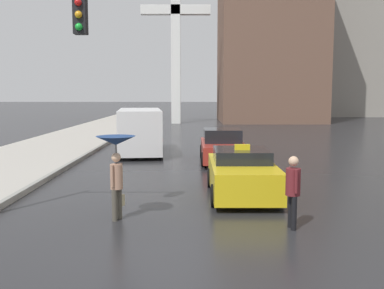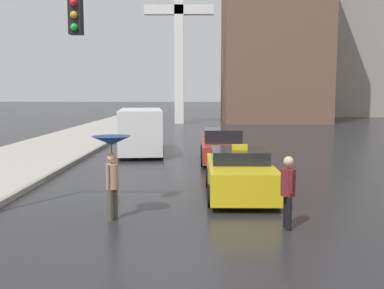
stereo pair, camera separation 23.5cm
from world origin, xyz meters
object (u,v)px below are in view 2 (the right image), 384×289
traffic_light (1,60)px  monument_cross (179,35)px  sedan_red (223,147)px  taxi (239,174)px  pedestrian_with_umbrella (112,155)px  ambulance_van (141,129)px  pedestrian_man (288,186)px

traffic_light → monument_cross: monument_cross is taller
sedan_red → taxi: bearing=91.1°
pedestrian_with_umbrella → ambulance_van: bearing=26.9°
pedestrian_man → traffic_light: 6.96m
monument_cross → pedestrian_man: bearing=-83.8°
ambulance_van → monument_cross: (0.98, 22.68, 7.47)m
taxi → traffic_light: size_ratio=0.76×
pedestrian_man → monument_cross: size_ratio=0.11×
pedestrian_with_umbrella → monument_cross: 35.07m
pedestrian_man → monument_cross: monument_cross is taller
ambulance_van → traffic_light: size_ratio=0.98×
pedestrian_with_umbrella → pedestrian_man: pedestrian_with_umbrella is taller
ambulance_van → monument_cross: 23.90m
taxi → pedestrian_man: 3.35m
pedestrian_with_umbrella → traffic_light: 3.24m
ambulance_van → monument_cross: size_ratio=0.35×
sedan_red → pedestrian_man: size_ratio=2.60×
traffic_light → monument_cross: bearing=85.8°
pedestrian_with_umbrella → sedan_red: bearing=4.1°
ambulance_van → traffic_light: bearing=76.0°
ambulance_van → pedestrian_man: ambulance_van is taller
taxi → pedestrian_with_umbrella: pedestrian_with_umbrella is taller
pedestrian_man → monument_cross: bearing=179.4°
ambulance_van → pedestrian_with_umbrella: (0.79, -11.65, 0.33)m
sedan_red → ambulance_van: (-3.90, 2.56, 0.57)m
pedestrian_man → monument_cross: (-3.81, 35.04, 7.73)m
ambulance_van → pedestrian_man: 13.25m
sedan_red → traffic_light: bearing=59.7°
taxi → traffic_light: bearing=26.8°
taxi → sedan_red: (-0.12, 6.56, 0.00)m
sedan_red → ambulance_van: bearing=-33.3°
sedan_red → pedestrian_with_umbrella: size_ratio=2.11×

